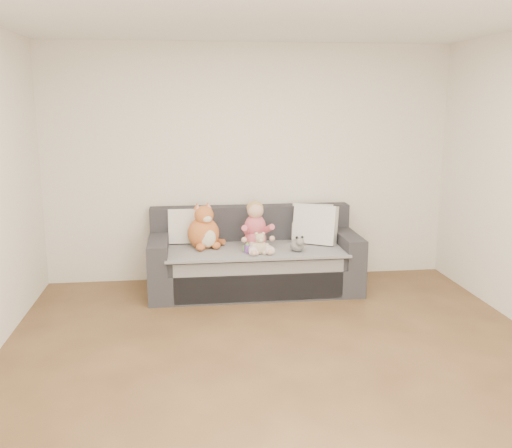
{
  "coord_description": "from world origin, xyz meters",
  "views": [
    {
      "loc": [
        -0.71,
        -3.78,
        1.97
      ],
      "look_at": [
        -0.01,
        1.87,
        0.75
      ],
      "focal_mm": 40.0,
      "sensor_mm": 36.0,
      "label": 1
    }
  ],
  "objects_px": {
    "plush_cat": "(204,230)",
    "teddy_bear": "(260,245)",
    "sofa": "(254,260)",
    "toddler": "(256,229)",
    "sippy_cup": "(248,247)"
  },
  "relations": [
    {
      "from": "sofa",
      "to": "toddler",
      "type": "distance_m",
      "value": 0.39
    },
    {
      "from": "toddler",
      "to": "plush_cat",
      "type": "height_order",
      "value": "toddler"
    },
    {
      "from": "sippy_cup",
      "to": "plush_cat",
      "type": "bearing_deg",
      "value": 147.87
    },
    {
      "from": "sippy_cup",
      "to": "sofa",
      "type": "bearing_deg",
      "value": 70.82
    },
    {
      "from": "plush_cat",
      "to": "sippy_cup",
      "type": "xyz_separation_m",
      "value": [
        0.43,
        -0.27,
        -0.13
      ]
    },
    {
      "from": "toddler",
      "to": "sofa",
      "type": "bearing_deg",
      "value": 91.83
    },
    {
      "from": "plush_cat",
      "to": "teddy_bear",
      "type": "height_order",
      "value": "plush_cat"
    },
    {
      "from": "teddy_bear",
      "to": "plush_cat",
      "type": "bearing_deg",
      "value": 144.94
    },
    {
      "from": "sofa",
      "to": "teddy_bear",
      "type": "xyz_separation_m",
      "value": [
        0.02,
        -0.34,
        0.26
      ]
    },
    {
      "from": "toddler",
      "to": "teddy_bear",
      "type": "distance_m",
      "value": 0.27
    },
    {
      "from": "plush_cat",
      "to": "sippy_cup",
      "type": "height_order",
      "value": "plush_cat"
    },
    {
      "from": "plush_cat",
      "to": "teddy_bear",
      "type": "distance_m",
      "value": 0.65
    },
    {
      "from": "sofa",
      "to": "sippy_cup",
      "type": "height_order",
      "value": "sofa"
    },
    {
      "from": "teddy_bear",
      "to": "sippy_cup",
      "type": "xyz_separation_m",
      "value": [
        -0.12,
        0.06,
        -0.03
      ]
    },
    {
      "from": "toddler",
      "to": "teddy_bear",
      "type": "xyz_separation_m",
      "value": [
        0.01,
        -0.25,
        -0.12
      ]
    }
  ]
}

